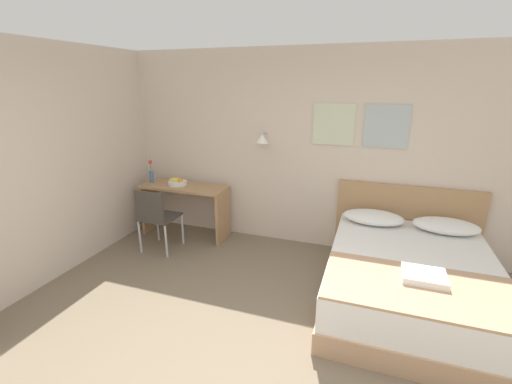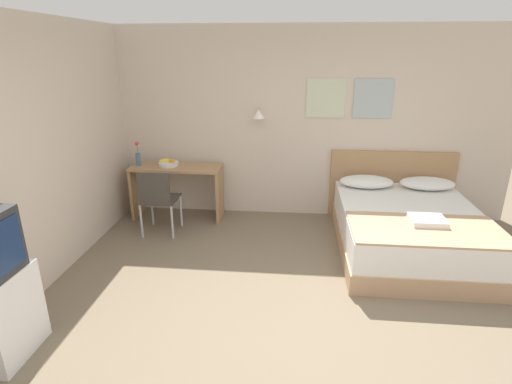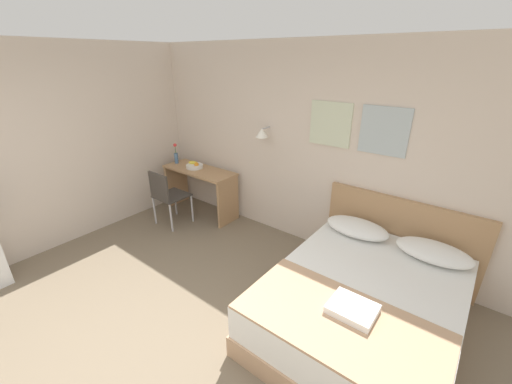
{
  "view_description": "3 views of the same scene",
  "coord_description": "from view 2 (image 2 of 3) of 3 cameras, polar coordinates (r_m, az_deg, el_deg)",
  "views": [
    {
      "loc": [
        0.87,
        -1.72,
        2.2
      ],
      "look_at": [
        -0.31,
        1.64,
        1.07
      ],
      "focal_mm": 24.0,
      "sensor_mm": 36.0,
      "label": 1
    },
    {
      "loc": [
        -0.05,
        -2.84,
        2.3
      ],
      "look_at": [
        -0.48,
        1.56,
        0.74
      ],
      "focal_mm": 28.0,
      "sensor_mm": 36.0,
      "label": 2
    },
    {
      "loc": [
        1.95,
        -0.76,
        2.44
      ],
      "look_at": [
        -0.1,
        1.88,
        0.99
      ],
      "focal_mm": 22.0,
      "sensor_mm": 36.0,
      "label": 3
    }
  ],
  "objects": [
    {
      "name": "ground_plane",
      "position": [
        3.65,
        5.48,
        -19.66
      ],
      "size": [
        24.0,
        24.0,
        0.0
      ],
      "primitive_type": "plane",
      "color": "#756651"
    },
    {
      "name": "wall_back",
      "position": [
        5.71,
        6.2,
        9.57
      ],
      "size": [
        5.87,
        0.31,
        2.65
      ],
      "color": "beige",
      "rests_on": "ground_plane"
    },
    {
      "name": "bed",
      "position": [
        5.13,
        20.9,
        -5.17
      ],
      "size": [
        1.6,
        2.06,
        0.55
      ],
      "color": "tan",
      "rests_on": "ground_plane"
    },
    {
      "name": "headboard",
      "position": [
        6.01,
        18.7,
        0.94
      ],
      "size": [
        1.72,
        0.06,
        0.99
      ],
      "color": "#A87F56",
      "rests_on": "ground_plane"
    },
    {
      "name": "pillow_left",
      "position": [
        5.63,
        15.49,
        1.45
      ],
      "size": [
        0.72,
        0.41,
        0.15
      ],
      "color": "white",
      "rests_on": "bed"
    },
    {
      "name": "pillow_right",
      "position": [
        5.82,
        23.25,
        1.14
      ],
      "size": [
        0.72,
        0.41,
        0.15
      ],
      "color": "white",
      "rests_on": "bed"
    },
    {
      "name": "throw_blanket",
      "position": [
        4.5,
        23.2,
        -4.94
      ],
      "size": [
        1.56,
        0.82,
        0.02
      ],
      "color": "tan",
      "rests_on": "bed"
    },
    {
      "name": "folded_towel_near_foot",
      "position": [
        4.62,
        23.32,
        -3.74
      ],
      "size": [
        0.36,
        0.3,
        0.06
      ],
      "color": "white",
      "rests_on": "throw_blanket"
    },
    {
      "name": "desk",
      "position": [
        5.81,
        -11.2,
        1.47
      ],
      "size": [
        1.27,
        0.48,
        0.77
      ],
      "color": "#A87F56",
      "rests_on": "ground_plane"
    },
    {
      "name": "desk_chair",
      "position": [
        5.28,
        -13.89,
        -0.69
      ],
      "size": [
        0.45,
        0.45,
        0.89
      ],
      "color": "#3D3833",
      "rests_on": "ground_plane"
    },
    {
      "name": "fruit_bowl",
      "position": [
        5.78,
        -12.41,
        4.02
      ],
      "size": [
        0.28,
        0.27,
        0.11
      ],
      "color": "silver",
      "rests_on": "desk"
    },
    {
      "name": "flower_vase",
      "position": [
        5.87,
        -16.5,
        4.92
      ],
      "size": [
        0.06,
        0.06,
        0.34
      ],
      "color": "#4C7099",
      "rests_on": "desk"
    }
  ]
}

